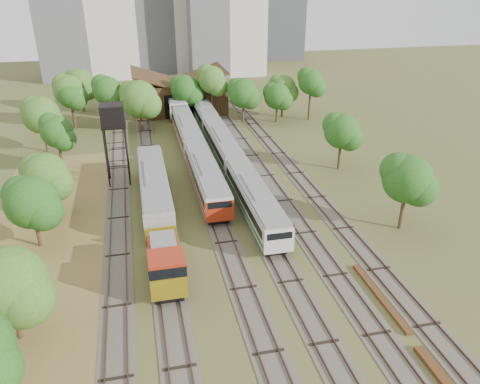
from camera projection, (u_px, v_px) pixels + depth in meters
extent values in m
plane|color=#475123|center=(279.00, 310.00, 35.58)|extent=(240.00, 240.00, 0.00)
cube|color=brown|center=(44.00, 280.00, 38.97)|extent=(14.00, 60.00, 0.04)
cube|color=#4C473D|center=(119.00, 189.00, 55.15)|extent=(2.60, 80.00, 0.06)
cube|color=#472D1E|center=(112.00, 189.00, 54.97)|extent=(0.08, 80.00, 0.14)
cube|color=#472D1E|center=(125.00, 188.00, 55.26)|extent=(0.08, 80.00, 0.14)
cube|color=#4C473D|center=(153.00, 186.00, 55.96)|extent=(2.60, 80.00, 0.06)
cube|color=#472D1E|center=(147.00, 186.00, 55.78)|extent=(0.08, 80.00, 0.14)
cube|color=#472D1E|center=(159.00, 185.00, 56.07)|extent=(0.08, 80.00, 0.14)
cube|color=#4C473D|center=(202.00, 182.00, 57.18)|extent=(2.60, 80.00, 0.06)
cube|color=#472D1E|center=(197.00, 181.00, 57.00)|extent=(0.08, 80.00, 0.14)
cube|color=#472D1E|center=(208.00, 180.00, 57.29)|extent=(0.08, 80.00, 0.14)
cube|color=#4C473D|center=(234.00, 179.00, 57.99)|extent=(2.60, 80.00, 0.06)
cube|color=#472D1E|center=(229.00, 178.00, 57.81)|extent=(0.08, 80.00, 0.14)
cube|color=#472D1E|center=(240.00, 177.00, 58.10)|extent=(0.08, 80.00, 0.14)
cube|color=#4C473D|center=(265.00, 176.00, 58.80)|extent=(2.60, 80.00, 0.06)
cube|color=#472D1E|center=(260.00, 176.00, 58.62)|extent=(0.08, 80.00, 0.14)
cube|color=#472D1E|center=(271.00, 175.00, 58.91)|extent=(0.08, 80.00, 0.14)
cube|color=#4C473D|center=(295.00, 173.00, 59.61)|extent=(2.60, 80.00, 0.06)
cube|color=#472D1E|center=(290.00, 173.00, 59.43)|extent=(0.08, 80.00, 0.14)
cube|color=#472D1E|center=(301.00, 172.00, 59.72)|extent=(0.08, 80.00, 0.14)
cube|color=black|center=(206.00, 190.00, 54.22)|extent=(2.16, 15.64, 0.78)
cube|color=beige|center=(206.00, 177.00, 53.53)|extent=(2.84, 17.00, 2.45)
cube|color=black|center=(206.00, 174.00, 53.41)|extent=(2.90, 15.64, 0.83)
cube|color=slate|center=(206.00, 165.00, 52.93)|extent=(2.62, 16.66, 0.35)
cube|color=maroon|center=(206.00, 182.00, 53.82)|extent=(2.90, 16.66, 0.44)
cube|color=maroon|center=(220.00, 211.00, 46.14)|extent=(2.88, 0.25, 2.21)
cube|color=black|center=(188.00, 141.00, 69.63)|extent=(2.16, 15.64, 0.78)
cube|color=beige|center=(187.00, 131.00, 68.94)|extent=(2.84, 17.00, 2.45)
cube|color=black|center=(187.00, 129.00, 68.82)|extent=(2.90, 15.64, 0.83)
cube|color=slate|center=(187.00, 122.00, 68.34)|extent=(2.62, 16.66, 0.35)
cube|color=maroon|center=(187.00, 135.00, 69.24)|extent=(2.90, 16.66, 0.44)
cube|color=black|center=(255.00, 213.00, 49.04)|extent=(2.06, 15.64, 0.75)
cube|color=beige|center=(255.00, 200.00, 48.38)|extent=(2.72, 17.00, 2.34)
cube|color=black|center=(255.00, 197.00, 48.26)|extent=(2.78, 15.64, 0.80)
cube|color=slate|center=(255.00, 188.00, 47.81)|extent=(2.50, 16.66, 0.34)
cube|color=#1A6B24|center=(255.00, 205.00, 48.66)|extent=(2.78, 16.66, 0.42)
cube|color=beige|center=(279.00, 242.00, 40.99)|extent=(2.76, 0.25, 2.11)
cube|color=black|center=(223.00, 155.00, 64.45)|extent=(2.06, 15.64, 0.75)
cube|color=beige|center=(222.00, 144.00, 63.79)|extent=(2.72, 17.00, 2.34)
cube|color=black|center=(222.00, 142.00, 63.67)|extent=(2.78, 15.64, 0.80)
cube|color=slate|center=(222.00, 135.00, 63.22)|extent=(2.50, 16.66, 0.34)
cube|color=#1A6B24|center=(223.00, 149.00, 64.07)|extent=(2.78, 16.66, 0.42)
cube|color=black|center=(203.00, 119.00, 79.86)|extent=(2.06, 15.64, 0.75)
cube|color=beige|center=(203.00, 111.00, 79.20)|extent=(2.72, 17.00, 2.34)
cube|color=black|center=(203.00, 109.00, 79.08)|extent=(2.78, 15.64, 0.80)
cube|color=slate|center=(202.00, 103.00, 78.63)|extent=(2.50, 16.66, 0.34)
cube|color=#1A6B24|center=(203.00, 114.00, 79.48)|extent=(2.78, 16.66, 0.42)
cube|color=black|center=(175.00, 109.00, 85.92)|extent=(2.27, 14.72, 0.83)
cube|color=beige|center=(174.00, 100.00, 85.19)|extent=(2.99, 16.00, 2.58)
cube|color=black|center=(174.00, 98.00, 85.05)|extent=(3.05, 14.72, 0.88)
cube|color=slate|center=(174.00, 92.00, 84.56)|extent=(2.76, 15.68, 0.37)
cube|color=#1A6B24|center=(175.00, 104.00, 85.50)|extent=(3.05, 15.68, 0.46)
cube|color=beige|center=(179.00, 112.00, 78.24)|extent=(3.03, 0.25, 2.32)
cube|color=black|center=(166.00, 272.00, 39.23)|extent=(2.27, 7.20, 0.93)
cube|color=maroon|center=(164.00, 255.00, 39.41)|extent=(2.58, 4.40, 1.55)
cube|color=maroon|center=(167.00, 271.00, 36.15)|extent=(2.78, 2.68, 2.78)
cube|color=black|center=(166.00, 264.00, 35.86)|extent=(2.83, 2.73, 0.93)
cube|color=gold|center=(169.00, 289.00, 35.25)|extent=(2.78, 0.20, 1.85)
cube|color=gold|center=(161.00, 236.00, 42.21)|extent=(2.78, 0.20, 1.85)
cube|color=slate|center=(163.00, 242.00, 37.98)|extent=(2.06, 3.60, 0.21)
cube|color=black|center=(155.00, 201.00, 51.59)|extent=(2.24, 16.56, 0.81)
cube|color=gray|center=(154.00, 187.00, 50.87)|extent=(2.95, 18.00, 2.54)
cube|color=black|center=(154.00, 184.00, 50.74)|extent=(3.01, 16.56, 0.86)
cube|color=slate|center=(153.00, 175.00, 50.25)|extent=(2.71, 17.64, 0.37)
cylinder|color=black|center=(106.00, 159.00, 54.35)|extent=(0.18, 0.18, 7.06)
cylinder|color=black|center=(127.00, 158.00, 54.83)|extent=(0.18, 0.18, 7.06)
cylinder|color=black|center=(107.00, 152.00, 56.45)|extent=(0.18, 0.18, 7.06)
cylinder|color=black|center=(127.00, 151.00, 56.93)|extent=(0.18, 0.18, 7.06)
cube|color=black|center=(114.00, 126.00, 54.08)|extent=(2.78, 2.78, 0.20)
cube|color=black|center=(112.00, 115.00, 53.53)|extent=(2.65, 2.65, 2.38)
cube|color=#5A3519|center=(380.00, 297.00, 36.81)|extent=(0.54, 8.65, 0.28)
cube|color=#362313|center=(180.00, 96.00, 85.28)|extent=(16.00, 11.00, 5.50)
cube|color=#362313|center=(156.00, 78.00, 83.03)|extent=(8.45, 11.55, 2.96)
cube|color=#362313|center=(201.00, 76.00, 84.66)|extent=(8.45, 11.55, 2.96)
cube|color=black|center=(183.00, 106.00, 80.71)|extent=(6.40, 0.15, 4.12)
cylinder|color=#382616|center=(16.00, 318.00, 32.14)|extent=(0.36, 0.36, 3.53)
sphere|color=#194F15|center=(7.00, 285.00, 30.98)|extent=(5.35, 5.35, 5.35)
cylinder|color=#382616|center=(37.00, 229.00, 43.10)|extent=(0.36, 0.36, 3.59)
sphere|color=#194F15|center=(32.00, 202.00, 41.92)|extent=(4.80, 4.80, 4.80)
cylinder|color=#382616|center=(50.00, 199.00, 48.93)|extent=(0.36, 0.36, 3.40)
sphere|color=#194F15|center=(45.00, 176.00, 47.81)|extent=(4.85, 4.85, 4.85)
cylinder|color=#382616|center=(62.00, 160.00, 57.54)|extent=(0.36, 0.36, 4.67)
sphere|color=#194F15|center=(57.00, 132.00, 55.99)|extent=(3.88, 3.88, 3.88)
cylinder|color=#382616|center=(45.00, 137.00, 65.91)|extent=(0.36, 0.36, 4.18)
sphere|color=#194F15|center=(41.00, 115.00, 64.53)|extent=(5.16, 5.16, 5.16)
cylinder|color=#382616|center=(74.00, 115.00, 75.65)|extent=(0.36, 0.36, 4.39)
sphere|color=#194F15|center=(70.00, 95.00, 74.19)|extent=(4.34, 4.34, 4.34)
cylinder|color=#382616|center=(83.00, 101.00, 84.96)|extent=(0.36, 0.36, 3.92)
sphere|color=#194F15|center=(80.00, 84.00, 83.67)|extent=(5.47, 5.47, 5.47)
cylinder|color=#382616|center=(73.00, 113.00, 76.21)|extent=(0.36, 0.36, 4.73)
sphere|color=#194F15|center=(69.00, 91.00, 74.65)|extent=(4.98, 4.98, 4.98)
cylinder|color=#382616|center=(110.00, 114.00, 75.65)|extent=(0.36, 0.36, 4.87)
sphere|color=#194F15|center=(107.00, 91.00, 74.04)|extent=(4.54, 4.54, 4.54)
cylinder|color=#382616|center=(141.00, 118.00, 74.73)|extent=(0.36, 0.36, 4.01)
sphere|color=#194F15|center=(139.00, 99.00, 73.41)|extent=(5.95, 5.95, 5.95)
cylinder|color=#382616|center=(187.00, 108.00, 80.56)|extent=(0.36, 0.36, 3.95)
sphere|color=#194F15|center=(186.00, 90.00, 79.25)|extent=(5.12, 5.12, 5.12)
cylinder|color=#382616|center=(212.00, 104.00, 80.11)|extent=(0.36, 0.36, 5.37)
sphere|color=#194F15|center=(212.00, 80.00, 78.33)|extent=(4.56, 4.56, 4.56)
cylinder|color=#382616|center=(243.00, 111.00, 78.81)|extent=(0.36, 0.36, 3.93)
sphere|color=#194F15|center=(243.00, 93.00, 77.51)|extent=(4.92, 4.92, 4.92)
cylinder|color=#382616|center=(282.00, 106.00, 81.95)|extent=(0.36, 0.36, 3.95)
sphere|color=#194F15|center=(283.00, 88.00, 80.65)|extent=(4.52, 4.52, 4.52)
cylinder|color=#382616|center=(309.00, 105.00, 79.95)|extent=(0.36, 0.36, 5.14)
sphere|color=#194F15|center=(311.00, 82.00, 78.25)|extent=(4.20, 4.20, 4.20)
cylinder|color=#382616|center=(402.00, 209.00, 46.01)|extent=(0.36, 0.36, 4.24)
sphere|color=#194F15|center=(407.00, 179.00, 44.60)|extent=(4.77, 4.77, 4.77)
cylinder|color=#382616|center=(340.00, 154.00, 60.10)|extent=(0.36, 0.36, 4.02)
sphere|color=#194F15|center=(342.00, 131.00, 58.77)|extent=(4.47, 4.47, 4.47)
cylinder|color=#382616|center=(277.00, 112.00, 79.13)|extent=(0.36, 0.36, 3.51)
sphere|color=#194F15|center=(277.00, 96.00, 77.97)|extent=(4.40, 4.40, 4.40)
cube|color=#3E4146|center=(280.00, 7.00, 133.36)|extent=(12.00, 12.00, 28.00)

